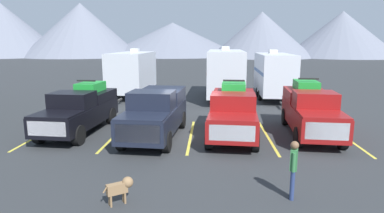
{
  "coord_description": "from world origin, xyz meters",
  "views": [
    {
      "loc": [
        0.85,
        -14.81,
        4.36
      ],
      "look_at": [
        0.0,
        1.13,
        1.2
      ],
      "focal_mm": 31.03,
      "sensor_mm": 36.0,
      "label": 1
    }
  ],
  "objects": [
    {
      "name": "pickup_truck_b",
      "position": [
        -1.59,
        -0.1,
        1.17
      ],
      "size": [
        2.5,
        5.7,
        2.23
      ],
      "color": "black",
      "rests_on": "ground"
    },
    {
      "name": "person_a",
      "position": [
        3.19,
        -6.01,
        0.97
      ],
      "size": [
        0.25,
        0.36,
        1.68
      ],
      "color": "navy",
      "rests_on": "ground"
    },
    {
      "name": "lot_stripe_c",
      "position": [
        0.0,
        0.13,
        0.0
      ],
      "size": [
        0.12,
        5.5,
        0.01
      ],
      "primitive_type": "cube",
      "color": "gold",
      "rests_on": "ground"
    },
    {
      "name": "pickup_truck_d",
      "position": [
        5.6,
        0.73,
        1.19
      ],
      "size": [
        2.41,
        5.81,
        2.59
      ],
      "color": "maroon",
      "rests_on": "ground"
    },
    {
      "name": "mountain_ridge",
      "position": [
        -2.33,
        82.26,
        6.68
      ],
      "size": [
        158.75,
        47.41,
        15.32
      ],
      "color": "slate",
      "rests_on": "ground"
    },
    {
      "name": "lot_stripe_d",
      "position": [
        3.57,
        0.13,
        0.0
      ],
      "size": [
        0.12,
        5.5,
        0.01
      ],
      "primitive_type": "cube",
      "color": "gold",
      "rests_on": "ground"
    },
    {
      "name": "camper_trailer_c",
      "position": [
        5.71,
        10.5,
        1.96
      ],
      "size": [
        2.54,
        7.51,
        3.71
      ],
      "color": "silver",
      "rests_on": "ground"
    },
    {
      "name": "dog",
      "position": [
        -1.5,
        -6.53,
        0.49
      ],
      "size": [
        0.74,
        0.56,
        0.72
      ],
      "color": "olive",
      "rests_on": "ground"
    },
    {
      "name": "camper_trailer_a",
      "position": [
        -5.31,
        11.4,
        1.98
      ],
      "size": [
        2.8,
        7.69,
        3.76
      ],
      "color": "silver",
      "rests_on": "ground"
    },
    {
      "name": "pickup_truck_a",
      "position": [
        -5.41,
        0.64,
        1.13
      ],
      "size": [
        2.41,
        5.66,
        2.44
      ],
      "color": "black",
      "rests_on": "ground"
    },
    {
      "name": "lot_stripe_e",
      "position": [
        7.13,
        0.13,
        0.0
      ],
      "size": [
        0.12,
        5.5,
        0.01
      ],
      "primitive_type": "cube",
      "color": "gold",
      "rests_on": "ground"
    },
    {
      "name": "camper_trailer_b",
      "position": [
        2.04,
        10.52,
        2.08
      ],
      "size": [
        2.8,
        9.08,
        3.95
      ],
      "color": "silver",
      "rests_on": "ground"
    },
    {
      "name": "ground_plane",
      "position": [
        0.0,
        0.0,
        0.0
      ],
      "size": [
        240.0,
        240.0,
        0.0
      ],
      "primitive_type": "plane",
      "color": "#2D3033"
    },
    {
      "name": "lot_stripe_a",
      "position": [
        -7.13,
        0.13,
        0.0
      ],
      "size": [
        0.12,
        5.5,
        0.01
      ],
      "primitive_type": "cube",
      "color": "gold",
      "rests_on": "ground"
    },
    {
      "name": "pickup_truck_c",
      "position": [
        1.95,
        0.24,
        1.18
      ],
      "size": [
        2.52,
        5.65,
        2.54
      ],
      "color": "maroon",
      "rests_on": "ground"
    },
    {
      "name": "lot_stripe_b",
      "position": [
        -3.57,
        0.13,
        0.0
      ],
      "size": [
        0.12,
        5.5,
        0.01
      ],
      "primitive_type": "cube",
      "color": "gold",
      "rests_on": "ground"
    }
  ]
}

